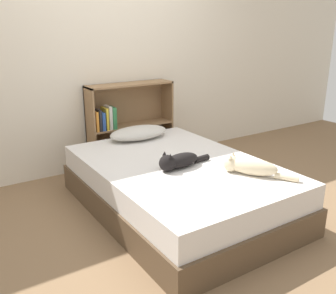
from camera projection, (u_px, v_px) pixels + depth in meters
ground_plane at (177, 209)px, 3.34m from camera, size 8.00×8.00×0.00m
wall_back at (106, 55)px, 4.07m from camera, size 8.00×0.06×2.50m
bed at (177, 186)px, 3.27m from camera, size 1.37×2.02×0.44m
pillow at (139, 133)px, 3.87m from camera, size 0.63×0.34×0.13m
cat_light at (249, 166)px, 2.94m from camera, size 0.37×0.53×0.15m
cat_dark at (178, 161)px, 3.06m from camera, size 0.52×0.17×0.16m
bookshelf at (126, 123)px, 4.27m from camera, size 0.99×0.26×0.95m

